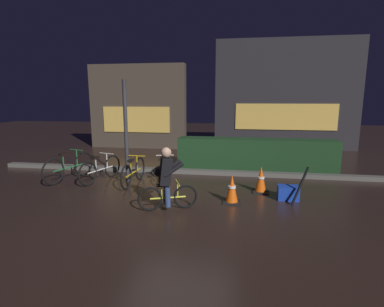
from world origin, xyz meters
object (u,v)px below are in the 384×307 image
at_px(parked_bike_center_right, 166,172).
at_px(blue_crate, 288,193).
at_px(parked_bike_left_mid, 101,169).
at_px(parked_bike_center_left, 134,172).
at_px(street_post, 126,131).
at_px(closed_umbrella, 300,186).
at_px(cyclist, 166,178).
at_px(parked_bike_leftmost, 69,167).
at_px(traffic_cone_far, 261,180).
at_px(traffic_cone_near, 232,189).

bearing_deg(parked_bike_center_right, blue_crate, -119.49).
relative_size(parked_bike_left_mid, parked_bike_center_left, 0.98).
bearing_deg(parked_bike_left_mid, street_post, -60.32).
xyz_separation_m(blue_crate, closed_umbrella, (0.19, -0.25, 0.24)).
bearing_deg(parked_bike_left_mid, parked_bike_center_left, -82.37).
bearing_deg(cyclist, parked_bike_leftmost, 130.25).
bearing_deg(street_post, traffic_cone_far, -7.79).
xyz_separation_m(parked_bike_left_mid, parked_bike_center_left, (0.96, -0.14, -0.00)).
bearing_deg(parked_bike_leftmost, blue_crate, -81.44).
bearing_deg(parked_bike_leftmost, traffic_cone_far, -77.38).
relative_size(street_post, traffic_cone_far, 4.27).
bearing_deg(cyclist, parked_bike_center_right, 83.32).
xyz_separation_m(parked_bike_center_left, blue_crate, (3.72, -0.59, -0.17)).
bearing_deg(closed_umbrella, blue_crate, 92.34).
bearing_deg(traffic_cone_far, traffic_cone_near, -128.08).
distance_m(street_post, closed_umbrella, 4.44).
height_order(street_post, parked_bike_center_right, street_post).
height_order(parked_bike_leftmost, blue_crate, parked_bike_leftmost).
bearing_deg(street_post, traffic_cone_near, -24.97).
distance_m(parked_bike_left_mid, cyclist, 2.80).
distance_m(parked_bike_center_left, traffic_cone_near, 2.70).
height_order(parked_bike_center_right, cyclist, cyclist).
height_order(parked_bike_leftmost, closed_umbrella, parked_bike_leftmost).
xyz_separation_m(parked_bike_left_mid, traffic_cone_far, (4.12, -0.31, -0.03)).
distance_m(parked_bike_leftmost, closed_umbrella, 5.83).
xyz_separation_m(parked_bike_leftmost, parked_bike_left_mid, (0.88, 0.02, -0.03)).
relative_size(parked_bike_left_mid, cyclist, 1.21).
height_order(parked_bike_left_mid, cyclist, cyclist).
bearing_deg(parked_bike_left_mid, closed_umbrella, -85.26).
relative_size(street_post, parked_bike_left_mid, 1.75).
distance_m(traffic_cone_near, traffic_cone_far, 1.05).
height_order(traffic_cone_near, blue_crate, traffic_cone_near).
xyz_separation_m(parked_bike_leftmost, traffic_cone_far, (5.01, -0.29, -0.06)).
xyz_separation_m(parked_bike_leftmost, traffic_cone_near, (4.36, -1.11, -0.06)).
relative_size(parked_bike_leftmost, parked_bike_left_mid, 1.11).
relative_size(parked_bike_leftmost, blue_crate, 3.78).
xyz_separation_m(parked_bike_center_right, traffic_cone_far, (2.35, -0.27, -0.03)).
distance_m(parked_bike_center_left, traffic_cone_far, 3.17).
height_order(street_post, traffic_cone_near, street_post).
height_order(street_post, blue_crate, street_post).
height_order(street_post, closed_umbrella, street_post).
bearing_deg(parked_bike_leftmost, parked_bike_center_left, -77.91).
height_order(traffic_cone_near, cyclist, cyclist).
distance_m(street_post, blue_crate, 4.26).
bearing_deg(street_post, parked_bike_center_left, -47.74).
height_order(parked_bike_center_right, traffic_cone_far, parked_bike_center_right).
relative_size(parked_bike_leftmost, closed_umbrella, 1.96).
relative_size(parked_bike_center_left, blue_crate, 3.47).
xyz_separation_m(parked_bike_leftmost, blue_crate, (5.56, -0.71, -0.21)).
bearing_deg(parked_bike_leftmost, street_post, -67.35).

